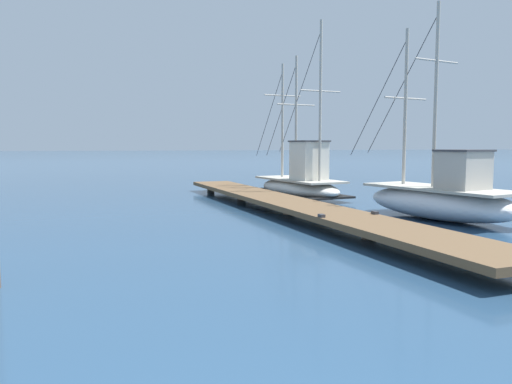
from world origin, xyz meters
TOP-DOWN VIEW (x-y plane):
  - floating_dock at (5.09, 14.24)m, footprint 3.15×19.18m
  - fishing_boat_0 at (9.13, 11.72)m, footprint 3.24×6.92m
  - fishing_boat_1 at (7.30, 18.70)m, footprint 2.90×6.90m

SIDE VIEW (x-z plane):
  - floating_dock at x=5.09m, z-range 0.10..0.63m
  - fishing_boat_0 at x=9.13m, z-range -2.61..3.98m
  - fishing_boat_1 at x=7.30m, z-range -2.87..4.28m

